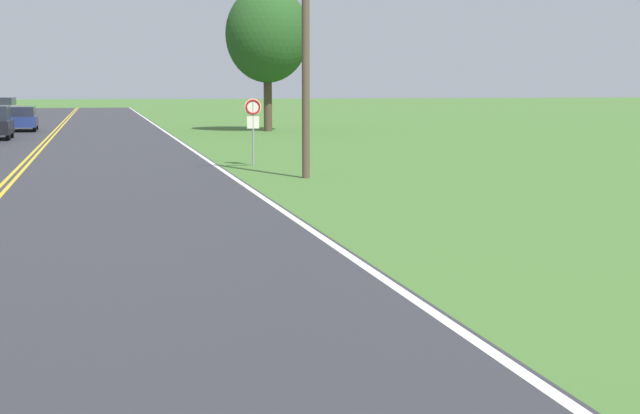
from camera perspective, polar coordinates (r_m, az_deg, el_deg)
traffic_sign at (r=32.16m, az=-4.31°, el=5.87°), size 0.60×0.10×2.41m
utility_pole_midground at (r=27.67m, az=-0.92°, el=10.32°), size 1.80×0.24×7.88m
tree_behind_sign at (r=57.02m, az=-3.39°, el=10.95°), size 5.25×5.25×9.10m
car_dark_blue_suv_mid_near at (r=60.21m, az=-18.58°, el=5.43°), size 2.01×4.79×1.56m
car_champagne_suv_mid_far at (r=89.14m, az=-19.47°, el=6.08°), size 1.93×4.73×1.79m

